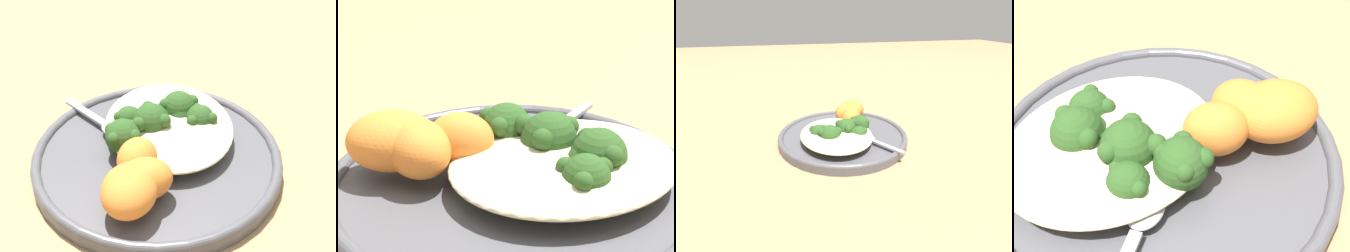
# 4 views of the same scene
# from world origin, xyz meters

# --- Properties ---
(ground_plane) EXTENTS (4.00, 4.00, 0.00)m
(ground_plane) POSITION_xyz_m (0.00, 0.00, 0.00)
(ground_plane) COLOR #9E7A51
(plate) EXTENTS (0.29, 0.29, 0.02)m
(plate) POSITION_xyz_m (0.02, -0.00, 0.01)
(plate) COLOR #4C4C51
(plate) RESTS_ON ground_plane
(quinoa_mound) EXTENTS (0.18, 0.15, 0.02)m
(quinoa_mound) POSITION_xyz_m (-0.01, 0.02, 0.03)
(quinoa_mound) COLOR beige
(quinoa_mound) RESTS_ON plate
(broccoli_stalk_0) EXTENTS (0.10, 0.11, 0.04)m
(broccoli_stalk_0) POSITION_xyz_m (0.01, 0.04, 0.04)
(broccoli_stalk_0) COLOR #ADC675
(broccoli_stalk_0) RESTS_ON plate
(broccoli_stalk_1) EXTENTS (0.11, 0.08, 0.03)m
(broccoli_stalk_1) POSITION_xyz_m (-0.01, 0.03, 0.04)
(broccoli_stalk_1) COLOR #ADC675
(broccoli_stalk_1) RESTS_ON plate
(broccoli_stalk_2) EXTENTS (0.11, 0.08, 0.04)m
(broccoli_stalk_2) POSITION_xyz_m (-0.02, 0.03, 0.04)
(broccoli_stalk_2) COLOR #ADC675
(broccoli_stalk_2) RESTS_ON plate
(broccoli_stalk_3) EXTENTS (0.09, 0.05, 0.04)m
(broccoli_stalk_3) POSITION_xyz_m (-0.01, -0.00, 0.04)
(broccoli_stalk_3) COLOR #ADC675
(broccoli_stalk_3) RESTS_ON plate
(broccoli_stalk_4) EXTENTS (0.08, 0.03, 0.03)m
(broccoli_stalk_4) POSITION_xyz_m (-0.00, -0.00, 0.04)
(broccoli_stalk_4) COLOR #ADC675
(broccoli_stalk_4) RESTS_ON plate
(broccoli_stalk_5) EXTENTS (0.12, 0.06, 0.03)m
(broccoli_stalk_5) POSITION_xyz_m (-0.01, -0.02, 0.04)
(broccoli_stalk_5) COLOR #ADC675
(broccoli_stalk_5) RESTS_ON plate
(broccoli_stalk_6) EXTENTS (0.07, 0.08, 0.04)m
(broccoli_stalk_6) POSITION_xyz_m (0.01, -0.03, 0.04)
(broccoli_stalk_6) COLOR #ADC675
(broccoli_stalk_6) RESTS_ON plate
(sweet_potato_chunk_0) EXTENTS (0.09, 0.08, 0.05)m
(sweet_potato_chunk_0) POSITION_xyz_m (0.10, -0.05, 0.05)
(sweet_potato_chunk_0) COLOR orange
(sweet_potato_chunk_0) RESTS_ON plate
(sweet_potato_chunk_1) EXTENTS (0.05, 0.06, 0.04)m
(sweet_potato_chunk_1) POSITION_xyz_m (0.08, -0.03, 0.04)
(sweet_potato_chunk_1) COLOR orange
(sweet_potato_chunk_1) RESTS_ON plate
(sweet_potato_chunk_2) EXTENTS (0.07, 0.06, 0.04)m
(sweet_potato_chunk_2) POSITION_xyz_m (0.05, -0.03, 0.04)
(sweet_potato_chunk_2) COLOR orange
(sweet_potato_chunk_2) RESTS_ON plate
(spoon) EXTENTS (0.10, 0.07, 0.01)m
(spoon) POSITION_xyz_m (-0.04, -0.05, 0.03)
(spoon) COLOR #A3A3A8
(spoon) RESTS_ON plate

